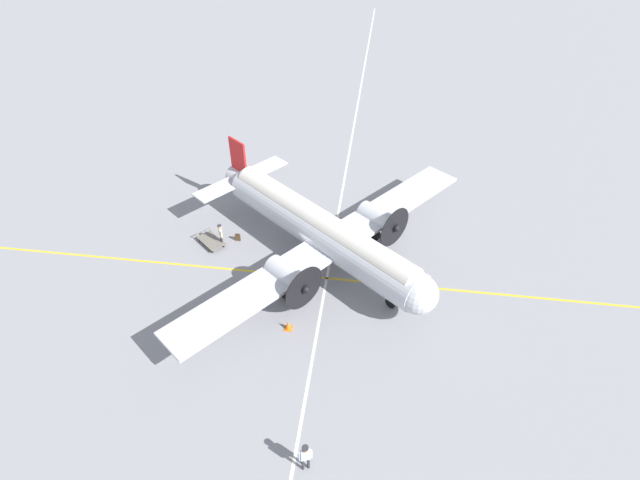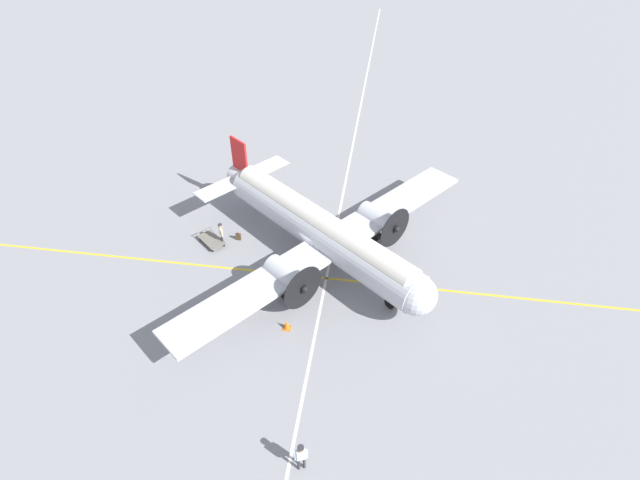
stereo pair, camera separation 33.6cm
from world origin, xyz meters
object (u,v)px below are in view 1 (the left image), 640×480
(suitcase_near_door, at_px, (238,237))
(baggage_cart, at_px, (211,241))
(airliner_main, at_px, (324,232))
(passenger_boarding, at_px, (220,233))
(crew_foreground, at_px, (305,455))
(traffic_cone, at_px, (288,325))

(suitcase_near_door, xyz_separation_m, baggage_cart, (-1.71, -0.61, 0.01))
(airliner_main, relative_size, passenger_boarding, 11.91)
(airliner_main, distance_m, suitcase_near_door, 6.67)
(crew_foreground, xyz_separation_m, suitcase_near_door, (-7.11, 15.10, -0.86))
(baggage_cart, bearing_deg, passenger_boarding, 43.47)
(crew_foreground, height_order, passenger_boarding, crew_foreground)
(baggage_cart, bearing_deg, crew_foreground, -17.66)
(crew_foreground, bearing_deg, suitcase_near_door, 93.39)
(crew_foreground, distance_m, passenger_boarding, 16.61)
(airliner_main, bearing_deg, crew_foreground, -47.73)
(crew_foreground, height_order, traffic_cone, crew_foreground)
(airliner_main, xyz_separation_m, crew_foreground, (0.95, -13.76, -1.30))
(passenger_boarding, relative_size, suitcase_near_door, 2.93)
(airliner_main, distance_m, crew_foreground, 13.86)
(airliner_main, height_order, suitcase_near_door, airliner_main)
(passenger_boarding, height_order, suitcase_near_door, passenger_boarding)
(suitcase_near_door, relative_size, baggage_cart, 0.25)
(traffic_cone, bearing_deg, suitcase_near_door, 123.73)
(airliner_main, xyz_separation_m, traffic_cone, (-1.29, -5.97, -2.16))
(traffic_cone, bearing_deg, crew_foreground, -74.02)
(passenger_boarding, distance_m, baggage_cart, 1.08)
(baggage_cart, relative_size, traffic_cone, 3.84)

